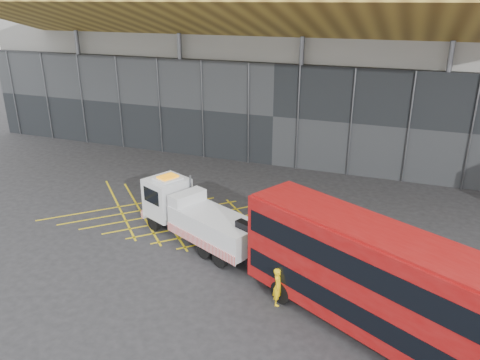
% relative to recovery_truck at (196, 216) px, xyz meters
% --- Properties ---
extents(ground_plane, '(120.00, 120.00, 0.00)m').
position_rel_recovery_truck_xyz_m(ground_plane, '(-1.86, 2.26, -1.50)').
color(ground_plane, '#242426').
extents(road_markings, '(21.56, 7.16, 0.01)m').
position_rel_recovery_truck_xyz_m(road_markings, '(0.54, 2.26, -1.50)').
color(road_markings, yellow).
rests_on(road_markings, ground_plane).
extents(construction_building, '(55.00, 23.97, 18.00)m').
position_rel_recovery_truck_xyz_m(construction_building, '(0.06, 20.66, 7.47)').
color(construction_building, gray).
rests_on(construction_building, ground_plane).
extents(recovery_truck, '(9.00, 5.31, 3.26)m').
position_rel_recovery_truck_xyz_m(recovery_truck, '(0.00, 0.00, 0.00)').
color(recovery_truck, black).
rests_on(recovery_truck, ground_plane).
extents(bus_towed, '(11.21, 7.48, 4.60)m').
position_rel_recovery_truck_xyz_m(bus_towed, '(9.68, -4.37, 1.05)').
color(bus_towed, maroon).
rests_on(bus_towed, ground_plane).
extents(worker, '(0.51, 0.70, 1.78)m').
position_rel_recovery_truck_xyz_m(worker, '(5.85, -3.94, -0.62)').
color(worker, yellow).
rests_on(worker, ground_plane).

